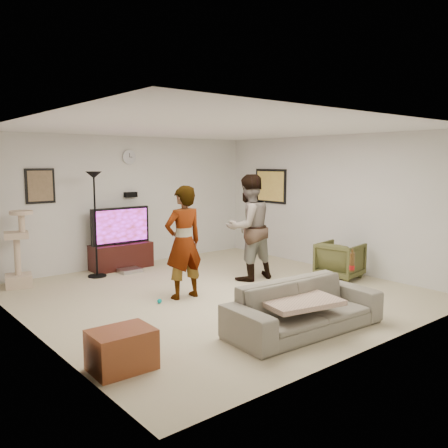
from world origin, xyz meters
TOP-DOWN VIEW (x-y plane):
  - floor at (0.00, 0.00)m, footprint 5.50×5.50m
  - ceiling at (0.00, 0.00)m, footprint 5.50×5.50m
  - wall_back at (0.00, 2.75)m, footprint 5.50×0.04m
  - wall_front at (0.00, -2.75)m, footprint 5.50×0.04m
  - wall_left at (-2.75, 0.00)m, footprint 0.04×5.50m
  - wall_right at (2.75, 0.00)m, footprint 0.04×5.50m
  - wall_clock at (0.00, 2.72)m, footprint 0.26×0.04m
  - wall_speaker at (0.00, 2.69)m, footprint 0.25×0.10m
  - picture_back at (-1.70, 2.73)m, footprint 0.42×0.03m
  - picture_right at (2.73, 1.60)m, footprint 0.03×0.78m
  - tv_stand at (-0.33, 2.50)m, footprint 1.15×0.45m
  - console_box at (-0.37, 2.11)m, footprint 0.40×0.30m
  - tv at (-0.33, 2.50)m, footprint 1.16×0.08m
  - tv_screen at (-0.33, 2.46)m, footprint 1.06×0.01m
  - floor_lamp at (-0.97, 2.19)m, footprint 0.32×0.32m
  - cat_tree at (-2.24, 2.35)m, footprint 0.49×0.49m
  - person_left at (-0.53, 0.13)m, footprint 0.63×0.43m
  - person_right at (0.96, 0.36)m, footprint 0.92×0.74m
  - sofa at (-0.21, -1.92)m, footprint 2.04×0.91m
  - throw_blanket at (-0.34, -1.92)m, footprint 1.02×0.87m
  - beer_bottle at (0.71, -1.92)m, footprint 0.06×0.06m
  - armchair at (2.24, -0.60)m, footprint 0.80×0.78m
  - side_table at (-2.40, -1.50)m, footprint 0.61×0.47m
  - toy_ball at (-0.97, 0.12)m, footprint 0.07×0.07m

SIDE VIEW (x-z plane):
  - floor at x=0.00m, z-range -0.02..0.00m
  - toy_ball at x=-0.97m, z-range 0.00..0.07m
  - console_box at x=-0.37m, z-range 0.00..0.07m
  - side_table at x=-2.40m, z-range 0.00..0.40m
  - tv_stand at x=-0.33m, z-range 0.00..0.48m
  - sofa at x=-0.21m, z-range 0.00..0.58m
  - armchair at x=2.24m, z-range 0.00..0.63m
  - throw_blanket at x=-0.34m, z-range 0.36..0.42m
  - cat_tree at x=-2.24m, z-range 0.00..1.25m
  - beer_bottle at x=0.71m, z-range 0.58..0.83m
  - tv at x=-0.33m, z-range 0.48..1.17m
  - tv_screen at x=-0.33m, z-range 0.52..1.12m
  - person_left at x=-0.53m, z-range 0.00..1.67m
  - person_right at x=0.96m, z-range 0.00..1.80m
  - floor_lamp at x=-0.97m, z-range 0.00..1.84m
  - wall_back at x=0.00m, z-range 0.00..2.50m
  - wall_front at x=0.00m, z-range 0.00..2.50m
  - wall_left at x=-2.75m, z-range 0.00..2.50m
  - wall_right at x=2.75m, z-range 0.00..2.50m
  - wall_speaker at x=0.00m, z-range 1.33..1.43m
  - picture_right at x=2.73m, z-range 1.19..1.81m
  - picture_back at x=-1.70m, z-range 1.34..1.86m
  - wall_clock at x=0.00m, z-range 1.97..2.23m
  - ceiling at x=0.00m, z-range 2.50..2.52m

